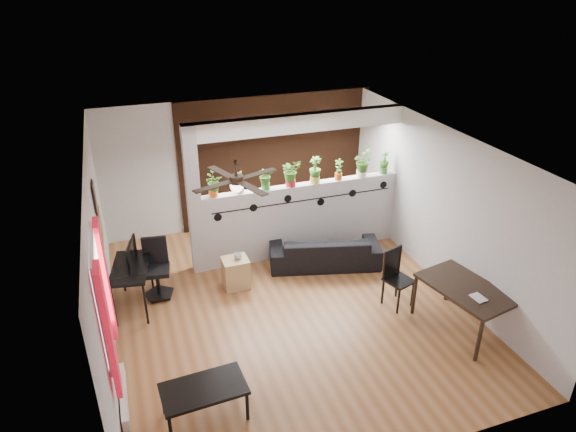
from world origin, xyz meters
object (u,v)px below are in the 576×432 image
Objects in this scene: sofa at (325,251)px; ceiling_fan at (236,182)px; potted_plant_4 at (315,169)px; folding_chair at (395,272)px; potted_plant_1 at (240,182)px; potted_plant_7 at (384,162)px; potted_plant_5 at (339,169)px; computer_desk at (131,270)px; cube_shelf at (236,273)px; potted_plant_6 at (362,163)px; potted_plant_3 at (291,172)px; potted_plant_0 at (213,184)px; coffee_table at (204,391)px; office_chair at (157,272)px; cup at (238,256)px; potted_plant_2 at (266,177)px; dining_table at (465,291)px.

ceiling_fan is at bearing 49.58° from sofa.
potted_plant_4 is 2.30m from folding_chair.
potted_plant_7 is (2.71, 0.00, 0.01)m from potted_plant_1.
ceiling_fan is 3.12× the size of potted_plant_5.
potted_plant_5 is at bearing 38.33° from ceiling_fan.
potted_plant_4 is 0.43× the size of computer_desk.
potted_plant_6 is at bearing 15.28° from cube_shelf.
ceiling_fan is 2.50× the size of potted_plant_3.
coffee_table is (-0.86, -3.25, -1.17)m from potted_plant_0.
potted_plant_0 is at bearing 140.22° from folding_chair.
potted_plant_4 is at bearing 0.00° from potted_plant_0.
office_chair is (-3.79, -0.53, -1.18)m from potted_plant_6.
potted_plant_5 reaches higher than sofa.
ceiling_fan is 2.54m from coffee_table.
potted_plant_4 is 0.49× the size of office_chair.
ceiling_fan is 2.46× the size of potted_plant_6.
potted_plant_1 is 3.69m from coffee_table.
cup is at bearing 149.87° from folding_chair.
potted_plant_2 is 0.45m from potted_plant_3.
potted_plant_7 is at bearing 29.51° from ceiling_fan.
cup is 0.12× the size of coffee_table.
potted_plant_5 is 0.40× the size of office_chair.
potted_plant_4 is at bearing 180.00° from potted_plant_5.
potted_plant_3 is 1.01× the size of potted_plant_4.
office_chair reaches higher than folding_chair.
potted_plant_6 reaches higher than folding_chair.
potted_plant_3 is at bearing 119.75° from dining_table.
office_chair is at bearing 129.91° from ceiling_fan.
potted_plant_6 is at bearing 33.41° from ceiling_fan.
potted_plant_0 is 3.24m from folding_chair.
potted_plant_4 is at bearing 112.44° from dining_table.
potted_plant_3 is at bearing 117.16° from folding_chair.
folding_chair is (-0.62, 0.88, -0.08)m from dining_table.
potted_plant_2 is 3.34× the size of cup.
cube_shelf is (-0.30, -0.71, -1.30)m from potted_plant_1.
potted_plant_4 is (1.83, 1.80, -0.72)m from ceiling_fan.
sofa is at bearing -31.39° from potted_plant_2.
potted_plant_3 is at bearing 14.84° from computer_desk.
computer_desk is at bearing -150.40° from office_chair.
potted_plant_6 reaches higher than cube_shelf.
office_chair is (-1.99, -0.53, -1.15)m from potted_plant_2.
potted_plant_5 is (1.35, 0.00, -0.02)m from potted_plant_2.
computer_desk is at bearing 162.35° from folding_chair.
potted_plant_6 reaches higher than cup.
potted_plant_3 is 0.48× the size of coffee_table.
dining_table is at bearing -29.67° from office_chair.
potted_plant_6 is at bearing 0.00° from potted_plant_3.
potted_plant_1 is 0.38× the size of coffee_table.
dining_table is at bearing -54.89° from folding_chair.
ceiling_fan reaches higher than potted_plant_2.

